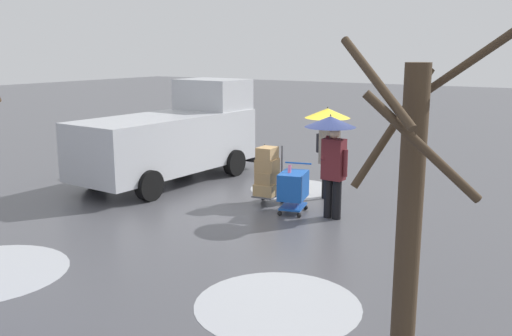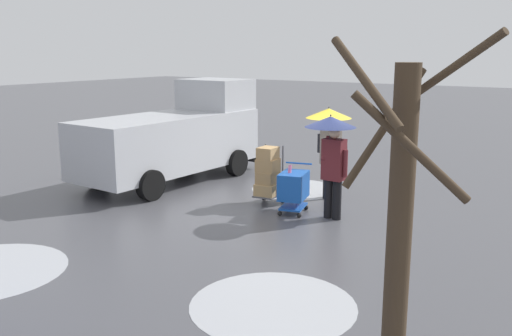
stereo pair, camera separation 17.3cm
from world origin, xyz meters
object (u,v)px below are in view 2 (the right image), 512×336
Objects in this scene: shopping_cart_vendor at (293,187)px; bare_tree_near at (400,220)px; pedestrian_pink_side at (332,143)px; pedestrian_black_side at (329,132)px; hand_dolly_boxes at (268,174)px; cargo_van_parked_right at (176,136)px.

bare_tree_near is (-4.00, 5.04, 1.27)m from shopping_cart_vendor.
pedestrian_black_side is (0.75, -1.40, 0.00)m from pedestrian_pink_side.
bare_tree_near is at bearing 132.21° from hand_dolly_boxes.
cargo_van_parked_right is 1.50× the size of bare_tree_near.
shopping_cart_vendor is (-4.15, 1.00, -0.61)m from cargo_van_parked_right.
pedestrian_black_side is at bearing -61.77° from pedestrian_pink_side.
cargo_van_parked_right is 5.20× the size of shopping_cart_vendor.
shopping_cart_vendor is 0.79× the size of hand_dolly_boxes.
hand_dolly_boxes is 1.85m from pedestrian_pink_side.
cargo_van_parked_right is 4.26m from pedestrian_black_side.
bare_tree_near is (-4.81, 5.31, 1.14)m from hand_dolly_boxes.
pedestrian_pink_side is at bearing 169.85° from cargo_van_parked_right.
hand_dolly_boxes is 0.61× the size of pedestrian_black_side.
bare_tree_near reaches higher than pedestrian_black_side.
pedestrian_pink_side is 6.06m from bare_tree_near.
bare_tree_near reaches higher than shopping_cart_vendor.
hand_dolly_boxes is 1.75m from pedestrian_black_side.
pedestrian_pink_side is (-0.82, -0.11, 1.00)m from shopping_cart_vendor.
cargo_van_parked_right reaches higher than pedestrian_black_side.
pedestrian_black_side is (-4.21, -0.51, 0.39)m from cargo_van_parked_right.
cargo_van_parked_right reaches higher than pedestrian_pink_side.
hand_dolly_boxes is at bearing -18.38° from shopping_cart_vendor.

